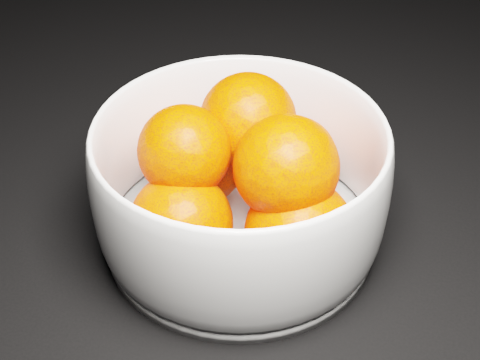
# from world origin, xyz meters

# --- Properties ---
(ground) EXTENTS (3.00, 3.00, 0.00)m
(ground) POSITION_xyz_m (0.00, 0.00, 0.00)
(ground) COLOR black
(ground) RESTS_ON ground
(bowl) EXTENTS (0.21, 0.21, 0.10)m
(bowl) POSITION_xyz_m (-0.06, -0.25, 0.05)
(bowl) COLOR silver
(bowl) RESTS_ON ground
(orange_pile) EXTENTS (0.17, 0.16, 0.11)m
(orange_pile) POSITION_xyz_m (-0.06, -0.25, 0.06)
(orange_pile) COLOR #FF3A00
(orange_pile) RESTS_ON bowl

